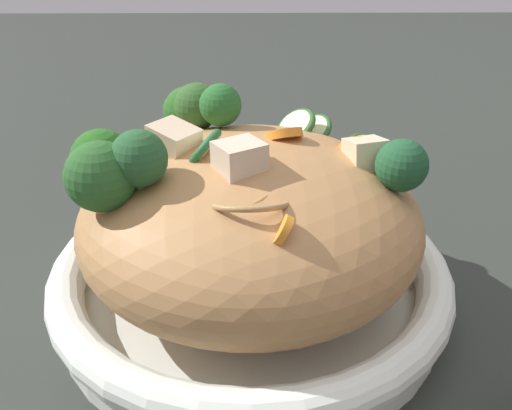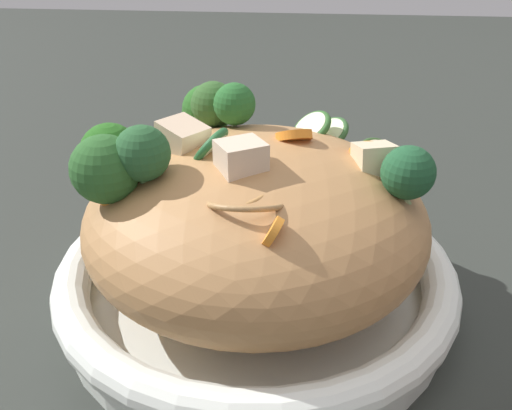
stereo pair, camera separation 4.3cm
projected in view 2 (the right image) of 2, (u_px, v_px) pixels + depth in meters
name	position (u px, v px, depth m)	size (l,w,h in m)	color
ground_plane	(256.00, 298.00, 0.47)	(3.00, 3.00, 0.00)	#2D312C
serving_bowl	(256.00, 276.00, 0.46)	(0.33, 0.33, 0.05)	white
noodle_heap	(256.00, 219.00, 0.44)	(0.27, 0.27, 0.13)	#B37F4C
broccoli_florets	(189.00, 139.00, 0.43)	(0.21, 0.26, 0.08)	#9BAC6A
carrot_coins	(270.00, 164.00, 0.41)	(0.15, 0.21, 0.04)	orange
zucchini_slices	(312.00, 141.00, 0.45)	(0.14, 0.18, 0.05)	beige
chicken_chunks	(255.00, 152.00, 0.40)	(0.09, 0.19, 0.04)	beige
chopsticks_pair	(193.00, 151.00, 0.76)	(0.13, 0.20, 0.01)	black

